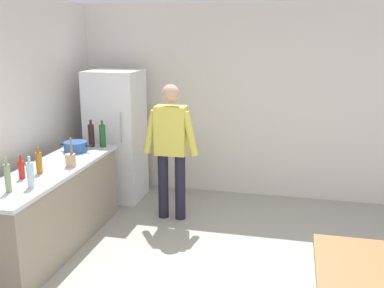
# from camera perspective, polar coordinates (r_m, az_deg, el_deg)

# --- Properties ---
(wall_back) EXTENTS (6.40, 0.12, 2.70)m
(wall_back) POSITION_cam_1_polar(r_m,az_deg,el_deg) (6.33, 8.49, 5.36)
(wall_back) COLOR silver
(wall_back) RESTS_ON ground_plane
(kitchen_counter) EXTENTS (0.64, 2.20, 0.90)m
(kitchen_counter) POSITION_cam_1_polar(r_m,az_deg,el_deg) (5.10, -17.46, -7.84)
(kitchen_counter) COLOR gray
(kitchen_counter) RESTS_ON ground_plane
(refrigerator) EXTENTS (0.70, 0.67, 1.80)m
(refrigerator) POSITION_cam_1_polar(r_m,az_deg,el_deg) (6.29, -9.67, 1.07)
(refrigerator) COLOR white
(refrigerator) RESTS_ON ground_plane
(person) EXTENTS (0.70, 0.22, 1.70)m
(person) POSITION_cam_1_polar(r_m,az_deg,el_deg) (5.45, -2.69, 0.08)
(person) COLOR #1E1E2D
(person) RESTS_ON ground_plane
(cooking_pot) EXTENTS (0.40, 0.28, 0.12)m
(cooking_pot) POSITION_cam_1_polar(r_m,az_deg,el_deg) (5.55, -14.67, -0.32)
(cooking_pot) COLOR #285193
(cooking_pot) RESTS_ON kitchen_counter
(utensil_jar) EXTENTS (0.11, 0.11, 0.32)m
(utensil_jar) POSITION_cam_1_polar(r_m,az_deg,el_deg) (4.94, -15.28, -1.94)
(utensil_jar) COLOR tan
(utensil_jar) RESTS_ON kitchen_counter
(bottle_sauce_red) EXTENTS (0.06, 0.06, 0.24)m
(bottle_sauce_red) POSITION_cam_1_polar(r_m,az_deg,el_deg) (4.69, -20.99, -3.03)
(bottle_sauce_red) COLOR #B22319
(bottle_sauce_red) RESTS_ON kitchen_counter
(bottle_wine_green) EXTENTS (0.08, 0.08, 0.34)m
(bottle_wine_green) POSITION_cam_1_polar(r_m,az_deg,el_deg) (5.67, -11.38, 1.07)
(bottle_wine_green) COLOR #1E5123
(bottle_wine_green) RESTS_ON kitchen_counter
(bottle_wine_dark) EXTENTS (0.08, 0.08, 0.34)m
(bottle_wine_dark) POSITION_cam_1_polar(r_m,az_deg,el_deg) (5.72, -12.77, 1.11)
(bottle_wine_dark) COLOR black
(bottle_wine_dark) RESTS_ON kitchen_counter
(bottle_vinegar_tall) EXTENTS (0.06, 0.06, 0.32)m
(bottle_vinegar_tall) POSITION_cam_1_polar(r_m,az_deg,el_deg) (4.34, -22.53, -4.00)
(bottle_vinegar_tall) COLOR gray
(bottle_vinegar_tall) RESTS_ON kitchen_counter
(bottle_oil_amber) EXTENTS (0.06, 0.06, 0.28)m
(bottle_oil_amber) POSITION_cam_1_polar(r_m,az_deg,el_deg) (4.80, -19.00, -2.24)
(bottle_oil_amber) COLOR #996619
(bottle_oil_amber) RESTS_ON kitchen_counter
(bottle_water_clear) EXTENTS (0.07, 0.07, 0.30)m
(bottle_water_clear) POSITION_cam_1_polar(r_m,az_deg,el_deg) (4.39, -19.99, -3.68)
(bottle_water_clear) COLOR silver
(bottle_water_clear) RESTS_ON kitchen_counter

